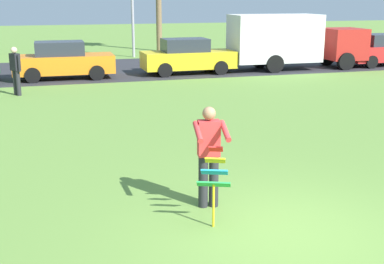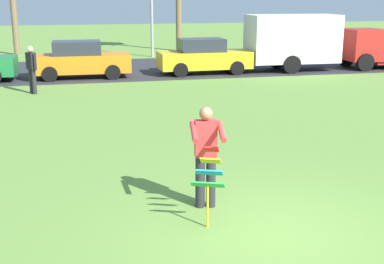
% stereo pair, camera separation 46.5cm
% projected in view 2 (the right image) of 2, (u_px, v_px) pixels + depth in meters
% --- Properties ---
extents(ground_plane, '(120.00, 120.00, 0.00)m').
position_uv_depth(ground_plane, '(278.00, 236.00, 7.60)').
color(ground_plane, olive).
extents(road_strip, '(120.00, 8.00, 0.01)m').
position_uv_depth(road_strip, '(133.00, 69.00, 25.09)').
color(road_strip, '#2D2D33').
rests_on(road_strip, ground).
extents(person_kite_flyer, '(0.61, 0.70, 1.73)m').
position_uv_depth(person_kite_flyer, '(206.00, 153.00, 8.39)').
color(person_kite_flyer, '#26262B').
rests_on(person_kite_flyer, ground).
extents(kite_held, '(0.58, 0.72, 1.17)m').
position_uv_depth(kite_held, '(209.00, 175.00, 7.84)').
color(kite_held, red).
rests_on(kite_held, ground).
extents(parked_car_orange, '(4.21, 1.86, 1.60)m').
position_uv_depth(parked_car_orange, '(80.00, 60.00, 22.08)').
color(parked_car_orange, orange).
rests_on(parked_car_orange, ground).
extents(parked_car_yellow, '(4.22, 1.88, 1.60)m').
position_uv_depth(parked_car_yellow, '(204.00, 57.00, 23.29)').
color(parked_car_yellow, yellow).
rests_on(parked_car_yellow, ground).
extents(parked_truck_red_cab, '(6.74, 2.22, 2.62)m').
position_uv_depth(parked_truck_red_cab, '(308.00, 41.00, 24.25)').
color(parked_truck_red_cab, '#B2231E').
rests_on(parked_truck_red_cab, ground).
extents(person_walker_near, '(0.39, 0.48, 1.73)m').
position_uv_depth(person_walker_near, '(32.00, 68.00, 18.43)').
color(person_walker_near, '#26262B').
rests_on(person_walker_near, ground).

